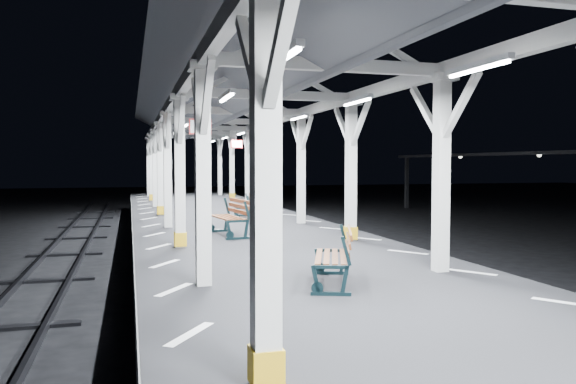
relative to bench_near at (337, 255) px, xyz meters
name	(u,v)px	position (x,y,z in m)	size (l,w,h in m)	color
ground	(294,309)	(0.05, 2.49, -1.45)	(120.00, 120.00, 0.00)	black
platform	(294,283)	(0.05, 2.49, -0.95)	(6.00, 50.00, 1.00)	black
hazard_stripes_left	(165,264)	(-2.40, 2.49, -0.45)	(1.00, 48.00, 0.01)	silver
hazard_stripes_right	(408,252)	(2.50, 2.49, -0.45)	(1.00, 48.00, 0.01)	silver
track_left	(13,325)	(-4.95, 2.49, -1.37)	(2.20, 60.00, 0.16)	#2D2D33
track_right	(512,289)	(5.05, 2.49, -1.37)	(2.20, 60.00, 0.16)	#2D2D33
canopy	(294,73)	(0.05, 2.47, 3.11)	(5.40, 49.00, 4.65)	silver
bench_near	(337,255)	(0.00, 0.00, 0.00)	(1.07, 1.65, 0.84)	black
bench_mid	(232,216)	(-0.51, 6.21, 0.05)	(0.86, 1.78, 0.93)	black
bench_far	(245,205)	(0.72, 10.59, -0.02)	(0.78, 1.56, 0.81)	black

